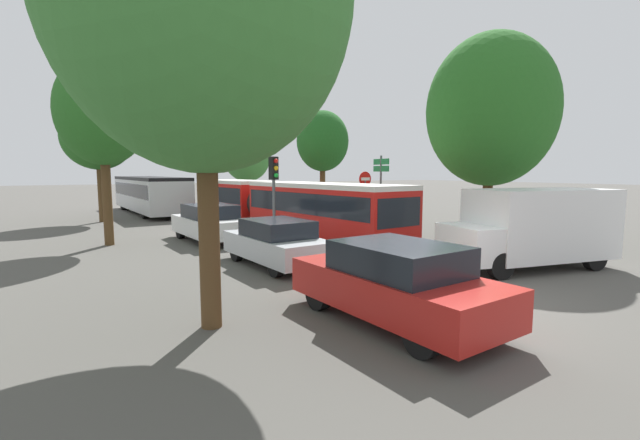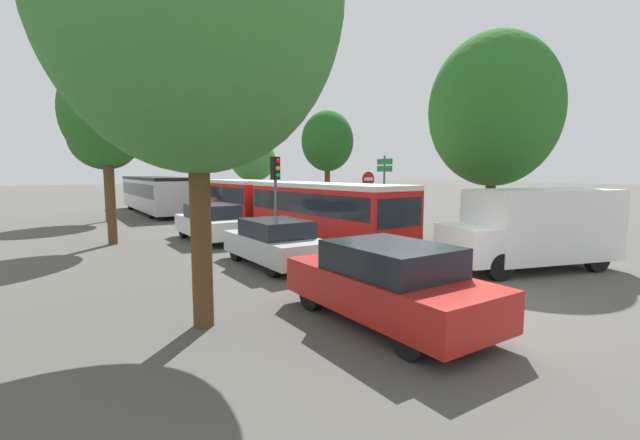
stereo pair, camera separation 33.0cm
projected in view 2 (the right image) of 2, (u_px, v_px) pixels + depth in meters
name	position (u px, v px, depth m)	size (l,w,h in m)	color
ground_plane	(453.00, 302.00, 9.24)	(200.00, 200.00, 0.00)	#4F4C47
articulated_bus	(284.00, 202.00, 20.81)	(3.55, 15.85, 2.33)	red
city_bus_rear	(156.00, 192.00, 29.26)	(2.96, 11.53, 2.46)	silver
queued_car_red	(387.00, 283.00, 7.94)	(2.05, 4.42, 1.51)	#B21E19
queued_car_silver	(275.00, 242.00, 12.84)	(1.90, 4.09, 1.39)	#B7BABF
queued_car_white	(212.00, 222.00, 17.43)	(2.04, 4.40, 1.50)	white
white_van	(534.00, 227.00, 12.31)	(5.32, 3.07, 2.31)	white
traffic_light	(276.00, 180.00, 16.83)	(0.37, 0.39, 3.40)	#56595E
no_entry_sign	(368.00, 191.00, 20.41)	(0.70, 0.08, 2.82)	#56595E
direction_sign_post	(384.00, 177.00, 20.92)	(0.29, 1.39, 3.60)	#56595E
tree_left_mid	(107.00, 115.00, 16.14)	(3.28, 3.28, 7.09)	#51381E
tree_left_far	(105.00, 139.00, 23.85)	(3.78, 3.78, 6.55)	#51381E
tree_right_near	(495.00, 114.00, 16.15)	(4.82, 4.82, 8.01)	#51381E
tree_right_mid	(327.00, 141.00, 27.13)	(3.30, 3.30, 6.67)	#51381E
tree_right_far	(253.00, 161.00, 36.19)	(3.78, 3.78, 5.72)	#51381E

